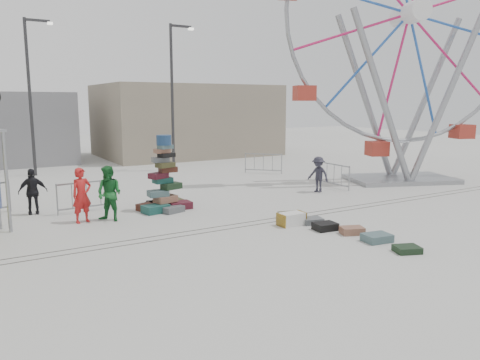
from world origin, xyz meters
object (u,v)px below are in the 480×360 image
suitcase_tower (164,189)px  pedestrian_red (82,195)px  pedestrian_black (33,192)px  ferris_wheel (408,36)px  barricade_wheel_back (263,163)px  pedestrian_grey (318,174)px  steamer_trunk (291,219)px  barricade_wheel_front (334,175)px  lamp_post_left (31,89)px  pedestrian_green (109,194)px  barricade_dummy_c (87,196)px  lamp_post_right (174,90)px

suitcase_tower → pedestrian_red: (-2.93, -0.34, 0.14)m
pedestrian_black → ferris_wheel: bearing=178.2°
barricade_wheel_back → pedestrian_red: size_ratio=1.13×
pedestrian_grey → steamer_trunk: bearing=-65.0°
steamer_trunk → barricade_wheel_front: (5.62, 4.30, 0.35)m
lamp_post_left → barricade_wheel_back: (10.63, -5.54, -3.93)m
suitcase_tower → pedestrian_green: (-2.12, -0.60, 0.15)m
suitcase_tower → ferris_wheel: (12.24, -0.09, 6.10)m
lamp_post_left → barricade_dummy_c: bearing=-88.1°
barricade_dummy_c → pedestrian_black: (-1.67, 0.49, 0.25)m
lamp_post_left → ferris_wheel: ferris_wheel is taller
steamer_trunk → barricade_wheel_back: bearing=62.6°
steamer_trunk → barricade_wheel_back: 10.81m
barricade_dummy_c → pedestrian_grey: pedestrian_grey is taller
lamp_post_right → ferris_wheel: bearing=-48.4°
lamp_post_left → suitcase_tower: 11.90m
ferris_wheel → pedestrian_grey: ferris_wheel is taller
steamer_trunk → pedestrian_green: bearing=145.5°
suitcase_tower → pedestrian_black: bearing=151.0°
lamp_post_right → pedestrian_black: bearing=-138.7°
barricade_wheel_back → pedestrian_grey: size_ratio=1.31×
suitcase_tower → barricade_wheel_back: suitcase_tower is taller
pedestrian_grey → lamp_post_left: bearing=-155.7°
ferris_wheel → pedestrian_grey: 8.10m
lamp_post_right → barricade_wheel_back: size_ratio=4.00×
barricade_dummy_c → barricade_wheel_back: same height
lamp_post_right → pedestrian_green: bearing=-123.6°
suitcase_tower → steamer_trunk: suitcase_tower is taller
suitcase_tower → barricade_wheel_front: 8.25m
barricade_wheel_front → pedestrian_green: 10.40m
barricade_dummy_c → pedestrian_grey: 9.47m
ferris_wheel → pedestrian_red: (-15.17, -0.25, -5.96)m
lamp_post_right → barricade_dummy_c: (-6.68, -7.83, -3.93)m
lamp_post_left → pedestrian_green: size_ratio=4.43×
lamp_post_right → pedestrian_red: size_ratio=4.51×
lamp_post_right → suitcase_tower: (-4.22, -8.95, -3.73)m
suitcase_tower → barricade_wheel_front: suitcase_tower is taller
pedestrian_green → ferris_wheel: bearing=53.0°
lamp_post_right → suitcase_tower: bearing=-115.2°
lamp_post_right → lamp_post_left: size_ratio=1.00×
ferris_wheel → barricade_dummy_c: bearing=-163.7°
ferris_wheel → pedestrian_black: bearing=-165.0°
pedestrian_red → pedestrian_green: (0.81, -0.26, 0.02)m
lamp_post_right → suitcase_tower: lamp_post_right is taller
barricade_wheel_back → pedestrian_red: 12.22m
steamer_trunk → barricade_wheel_back: barricade_wheel_back is taller
suitcase_tower → barricade_dummy_c: size_ratio=1.34×
barricade_dummy_c → suitcase_tower: bearing=-29.1°
lamp_post_left → barricade_wheel_back: lamp_post_left is taller
pedestrian_black → pedestrian_grey: size_ratio=1.04×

